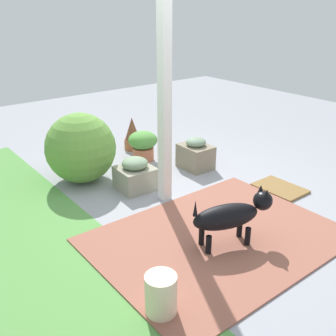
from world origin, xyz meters
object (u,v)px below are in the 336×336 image
Objects in this scene: round_shrub at (81,148)px; terracotta_pot_spiky at (132,134)px; dog at (231,215)px; doormat at (280,188)px; terracotta_pot_broad at (143,144)px; porch_pillar at (165,104)px; stone_planter_nearest at (196,155)px; ceramic_urn at (161,295)px; stone_planter_mid at (135,175)px.

terracotta_pot_spiky is (0.59, -1.17, -0.21)m from round_shrub.
dog is 1.34× the size of doormat.
dog reaches higher than terracotta_pot_spiky.
dog reaches higher than terracotta_pot_broad.
stone_planter_nearest is (0.48, -0.92, -0.95)m from porch_pillar.
dog is 1.14m from ceramic_urn.
terracotta_pot_spiky is at bearing -30.10° from ceramic_urn.
stone_planter_mid is 1.00m from terracotta_pot_broad.
stone_planter_nearest is 1.05× the size of terracotta_pot_broad.
terracotta_pot_broad is at bearing -32.41° from ceramic_urn.
porch_pillar reaches higher than ceramic_urn.
ceramic_urn is at bearing 106.49° from dog.
terracotta_pot_broad reaches higher than doormat.
round_shrub reaches higher than terracotta_pot_broad.
terracotta_pot_spiky is 1.51× the size of ceramic_urn.
ceramic_urn is at bearing 149.90° from terracotta_pot_spiky.
stone_planter_mid is (-0.04, 1.05, -0.01)m from stone_planter_nearest.
ceramic_urn is (-2.68, 1.70, -0.08)m from terracotta_pot_broad.
stone_planter_nearest reaches higher than ceramic_urn.
stone_planter_mid is (0.44, 0.13, -0.96)m from porch_pillar.
porch_pillar is 2.14m from ceramic_urn.
terracotta_pot_broad is (0.11, -1.04, -0.20)m from round_shrub.
round_shrub reaches higher than dog.
stone_planter_nearest is 1.01× the size of stone_planter_mid.
round_shrub is (0.64, 0.40, 0.26)m from stone_planter_mid.
terracotta_pot_broad is 0.49m from terracotta_pot_spiky.
round_shrub is 1.07m from terracotta_pot_broad.
round_shrub is 2.67m from ceramic_urn.
dog is (-2.84, 0.75, 0.08)m from terracotta_pot_spiky.
porch_pillar reaches higher than round_shrub.
round_shrub is at bearing 10.69° from dog.
porch_pillar is at bearing 61.59° from doormat.
stone_planter_nearest is 2.88m from ceramic_urn.
round_shrub is 2.65× the size of ceramic_urn.
porch_pillar reaches higher than dog.
terracotta_pot_broad is 2.06m from doormat.
ceramic_urn is 2.60m from doormat.
ceramic_urn is (-2.57, 0.66, -0.28)m from round_shrub.
terracotta_pot_broad is 0.84× the size of terracotta_pot_spiky.
round_shrub is (1.08, 0.53, -0.70)m from porch_pillar.
stone_planter_nearest is 0.51× the size of round_shrub.
doormat is (-1.78, -1.82, -0.44)m from round_shrub.
dog is (-1.16, 0.10, -0.82)m from porch_pillar.
dog is at bearing 165.28° from terracotta_pot_broad.
dog is (-1.60, -0.02, 0.14)m from stone_planter_mid.
stone_planter_mid is 0.75× the size of doormat.
stone_planter_mid is 1.61m from dog.
terracotta_pot_spiky is at bearing -14.78° from dog.
porch_pillar reaches higher than terracotta_pot_spiky.
doormat is at bearing -71.60° from dog.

